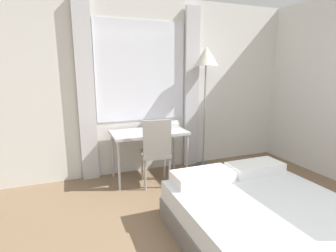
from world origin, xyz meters
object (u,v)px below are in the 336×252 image
(standing_lamp, at_px, (206,65))
(book, at_px, (153,131))
(telephone, at_px, (173,125))
(desk_chair, at_px, (156,149))
(bed, at_px, (275,230))
(desk, at_px, (149,135))

(standing_lamp, xyz_separation_m, book, (-0.94, -0.16, -0.96))
(telephone, relative_size, book, 0.62)
(desk_chair, distance_m, standing_lamp, 1.57)
(telephone, height_order, book, telephone)
(bed, distance_m, book, 2.08)
(book, bearing_deg, telephone, 18.62)
(desk, height_order, telephone, telephone)
(book, bearing_deg, bed, -75.30)
(desk, bearing_deg, book, -55.72)
(standing_lamp, xyz_separation_m, telephone, (-0.56, -0.03, -0.92))
(bed, bearing_deg, standing_lamp, 78.63)
(desk_chair, height_order, telephone, desk_chair)
(telephone, bearing_deg, book, -161.38)
(desk_chair, bearing_deg, standing_lamp, 31.32)
(book, bearing_deg, standing_lamp, 9.42)
(desk, bearing_deg, desk_chair, -89.59)
(bed, distance_m, telephone, 2.15)
(desk, height_order, book, book)
(desk, xyz_separation_m, bed, (0.55, -2.01, -0.44))
(bed, distance_m, standing_lamp, 2.61)
(standing_lamp, height_order, book, standing_lamp)
(desk_chair, relative_size, book, 3.74)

